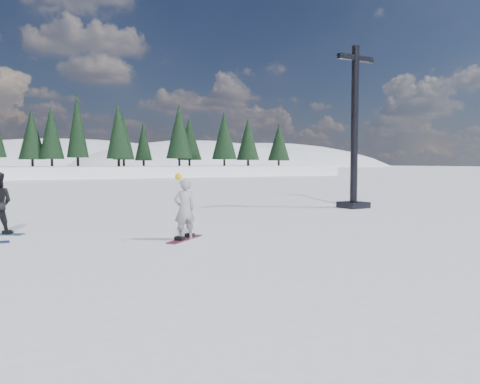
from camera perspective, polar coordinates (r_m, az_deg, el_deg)
name	(u,v)px	position (r m, az deg, el deg)	size (l,w,h in m)	color
ground	(112,242)	(12.60, -15.37, -5.94)	(420.00, 420.00, 0.00)	white
lift_tower	(354,143)	(21.81, 13.76, 5.86)	(2.00, 1.15, 7.25)	black
snowboarder_woman	(184,209)	(12.53, -6.79, -2.04)	(0.63, 0.44, 1.79)	#A9A8AD
snowboard_woman	(185,239)	(12.64, -6.75, -5.73)	(1.50, 0.28, 0.03)	#8D1E4A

